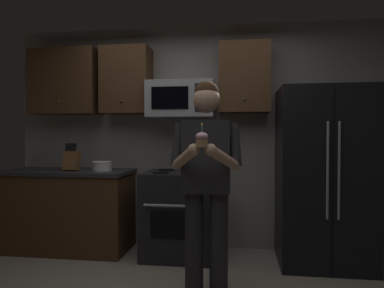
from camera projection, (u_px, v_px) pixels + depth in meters
The scene contains 10 objects.
wall_back at pixel (197, 137), 4.13m from camera, with size 4.40×0.10×2.60m, color gray.
oven_range at pixel (179, 214), 3.78m from camera, with size 0.76×0.70×0.93m.
microwave at pixel (181, 100), 3.87m from camera, with size 0.74×0.41×0.40m.
refrigerator at pixel (323, 176), 3.53m from camera, with size 0.90×0.75×1.80m.
cabinet_row_upper at pixel (133, 81), 3.99m from camera, with size 2.78×0.36×0.76m.
counter_left at pixel (69, 210), 3.98m from camera, with size 1.44×0.66×0.92m.
knife_block at pixel (72, 160), 3.91m from camera, with size 0.16×0.15×0.32m.
bowl_large_white at pixel (102, 166), 3.90m from camera, with size 0.23×0.23×0.11m.
person at pixel (206, 176), 2.78m from camera, with size 0.60×0.48×1.76m.
cupcake at pixel (202, 139), 2.45m from camera, with size 0.09×0.09×0.17m.
Camera 1 is at (0.50, -2.35, 1.32)m, focal length 32.35 mm.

